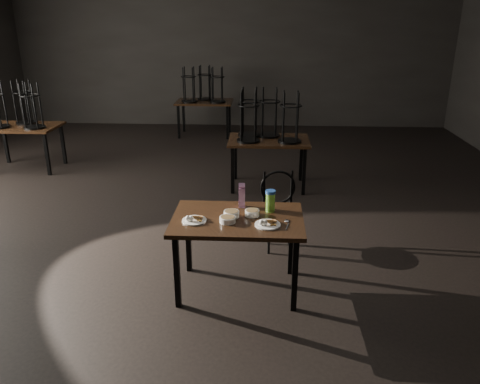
# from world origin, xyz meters

# --- Properties ---
(room) EXTENTS (12.00, 12.04, 3.22)m
(room) POSITION_xyz_m (-0.06, 0.01, 2.33)
(room) COLOR black
(room) RESTS_ON ground
(main_table) EXTENTS (1.20, 0.80, 0.75)m
(main_table) POSITION_xyz_m (0.55, -1.21, 0.67)
(main_table) COLOR black
(main_table) RESTS_ON ground
(plate_left) EXTENTS (0.22, 0.22, 0.07)m
(plate_left) POSITION_xyz_m (0.17, -1.31, 0.77)
(plate_left) COLOR white
(plate_left) RESTS_ON main_table
(plate_right) EXTENTS (0.23, 0.23, 0.07)m
(plate_right) POSITION_xyz_m (0.83, -1.36, 0.77)
(plate_right) COLOR white
(plate_right) RESTS_ON main_table
(bowl_near) EXTENTS (0.14, 0.14, 0.06)m
(bowl_near) POSITION_xyz_m (0.50, -1.19, 0.78)
(bowl_near) COLOR white
(bowl_near) RESTS_ON main_table
(bowl_far) EXTENTS (0.13, 0.13, 0.05)m
(bowl_far) POSITION_xyz_m (0.68, -1.15, 0.78)
(bowl_far) COLOR white
(bowl_far) RESTS_ON main_table
(bowl_big) EXTENTS (0.15, 0.15, 0.05)m
(bowl_big) POSITION_xyz_m (0.47, -1.31, 0.78)
(bowl_big) COLOR white
(bowl_big) RESTS_ON main_table
(juice_carton) EXTENTS (0.06, 0.06, 0.24)m
(juice_carton) POSITION_xyz_m (0.58, -0.94, 0.86)
(juice_carton) COLOR #801764
(juice_carton) RESTS_ON main_table
(water_bottle) EXTENTS (0.11, 0.11, 0.21)m
(water_bottle) POSITION_xyz_m (0.85, -1.04, 0.86)
(water_bottle) COLOR #73C139
(water_bottle) RESTS_ON main_table
(spoon) EXTENTS (0.06, 0.22, 0.01)m
(spoon) POSITION_xyz_m (1.00, -1.28, 0.76)
(spoon) COLOR silver
(spoon) RESTS_ON main_table
(bentwood_chair) EXTENTS (0.44, 0.43, 0.88)m
(bentwood_chair) POSITION_xyz_m (0.96, -0.29, 0.52)
(bentwood_chair) COLOR black
(bentwood_chair) RESTS_ON ground
(bg_table_left) EXTENTS (1.20, 0.80, 1.48)m
(bg_table_left) POSITION_xyz_m (-3.28, 2.37, 0.78)
(bg_table_left) COLOR black
(bg_table_left) RESTS_ON ground
(bg_table_right) EXTENTS (1.20, 0.80, 1.48)m
(bg_table_right) POSITION_xyz_m (0.82, 1.71, 0.80)
(bg_table_right) COLOR black
(bg_table_right) RESTS_ON ground
(bg_table_far) EXTENTS (1.20, 0.80, 1.48)m
(bg_table_far) POSITION_xyz_m (-0.53, 4.93, 0.78)
(bg_table_far) COLOR black
(bg_table_far) RESTS_ON ground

